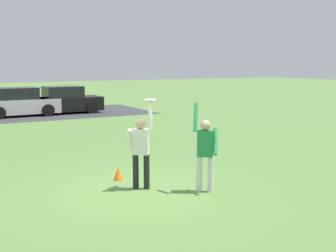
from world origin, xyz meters
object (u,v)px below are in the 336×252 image
frisbee_disc (150,100)px  person_catcher (141,147)px  parked_car_black (65,101)px  parked_car_silver (20,103)px  field_cone_orange (118,174)px  person_defender (205,149)px

frisbee_disc → person_catcher: bearing=142.2°
person_catcher → parked_car_black: 16.19m
person_catcher → parked_car_silver: size_ratio=0.50×
person_catcher → field_cone_orange: 1.27m
parked_car_black → field_cone_orange: 15.30m
frisbee_disc → parked_car_silver: (-0.05, 16.00, -1.37)m
person_catcher → parked_car_silver: 15.87m
person_catcher → parked_car_silver: (0.13, 15.87, -0.25)m
parked_car_black → field_cone_orange: parked_car_black is taller
frisbee_disc → parked_car_black: bearing=81.1°
frisbee_disc → person_defender: bearing=-37.8°
person_catcher → parked_car_silver: bearing=127.3°
person_defender → frisbee_disc: 1.68m
parked_car_silver → field_cone_orange: bearing=-92.3°
field_cone_orange → frisbee_disc: bearing=-71.6°
field_cone_orange → parked_car_silver: bearing=88.8°
person_catcher → person_defender: person_catcher is taller
person_defender → frisbee_disc: bearing=-0.0°
frisbee_disc → parked_car_black: 16.35m
person_catcher → person_defender: (1.18, -0.91, -0.00)m
frisbee_disc → field_cone_orange: 2.24m
person_defender → parked_car_silver: size_ratio=0.49×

